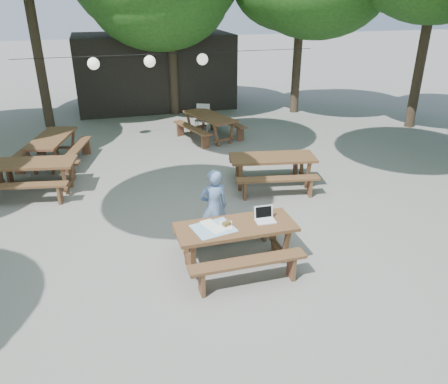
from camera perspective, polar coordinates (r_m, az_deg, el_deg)
name	(u,v)px	position (r m, az deg, el deg)	size (l,w,h in m)	color
ground	(207,228)	(8.72, -2.17, -4.70)	(80.00, 80.00, 0.00)	slate
pavilion	(154,71)	(18.25, -9.08, 15.38)	(6.00, 3.00, 2.80)	black
main_picnic_table	(235,244)	(7.45, 1.51, -6.81)	(2.00, 1.58, 0.75)	#513D1C
picnic_table_nw	(32,177)	(11.01, -23.79, 1.84)	(2.15, 1.89, 0.75)	#513D1C
picnic_table_ne	(272,171)	(10.48, 6.29, 2.77)	(2.15, 1.89, 0.75)	#513D1C
picnic_table_far_w	(53,150)	(12.69, -21.41, 5.14)	(2.03, 2.25, 0.75)	#513D1C
picnic_table_far_e	(210,127)	(13.96, -1.88, 8.54)	(2.09, 2.30, 0.75)	#513D1C
woman	(214,207)	(7.91, -1.35, -1.99)	(0.53, 0.35, 1.46)	#6585B9
plastic_chair	(203,124)	(14.70, -2.82, 8.84)	(0.58, 0.58, 0.90)	white
laptop	(265,217)	(7.43, 5.32, -3.25)	(0.34, 0.27, 0.24)	white
tabletop_clutter	(216,227)	(7.18, -1.04, -4.63)	(0.74, 0.66, 0.08)	#398FC4
paper_lanterns	(150,61)	(13.60, -9.63, 16.49)	(9.00, 0.34, 0.38)	black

